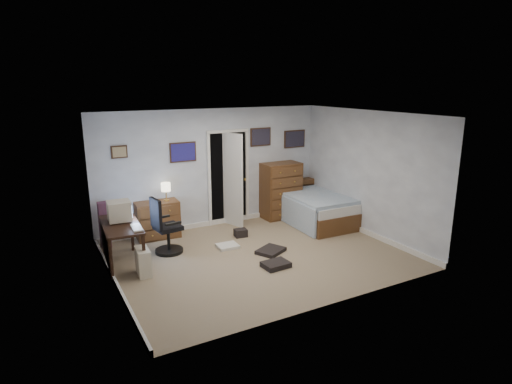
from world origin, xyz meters
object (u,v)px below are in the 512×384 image
office_chair (165,232)px  low_dresser (158,220)px  computer_desk (116,234)px  tall_dresser (281,190)px  bed (310,206)px

office_chair → low_dresser: size_ratio=1.26×
computer_desk → tall_dresser: size_ratio=1.03×
computer_desk → low_dresser: (0.98, 1.00, -0.19)m
tall_dresser → bed: size_ratio=0.57×
office_chair → tall_dresser: 3.09m
low_dresser → office_chair: bearing=-94.6°
computer_desk → bed: (4.27, 0.42, -0.23)m
low_dresser → tall_dresser: tall_dresser is taller
computer_desk → tall_dresser: tall_dresser is taller
tall_dresser → bed: 0.76m
computer_desk → office_chair: 0.90m
low_dresser → tall_dresser: size_ratio=0.66×
low_dresser → bed: (3.29, -0.58, -0.03)m
computer_desk → tall_dresser: bearing=18.0°
office_chair → bed: bearing=-3.4°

